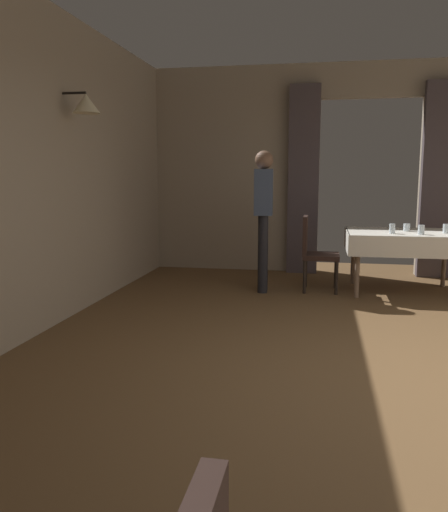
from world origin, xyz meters
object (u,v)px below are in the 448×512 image
at_px(chair_mid_left, 314,250).
at_px(glass_mid_b, 421,230).
at_px(glass_mid_d, 392,229).
at_px(dining_table_mid, 404,239).
at_px(person_waiter_by_doorway, 263,209).
at_px(glass_mid_a, 446,229).
at_px(glass_mid_c, 407,227).

bearing_deg(chair_mid_left, glass_mid_b, -8.88).
bearing_deg(glass_mid_d, chair_mid_left, 170.56).
bearing_deg(dining_table_mid, glass_mid_b, -65.06).
xyz_separation_m(glass_mid_d, person_waiter_by_doorway, (-1.52, -0.00, 0.22)).
bearing_deg(person_waiter_by_doorway, glass_mid_b, -1.20).
bearing_deg(glass_mid_d, glass_mid_b, -7.26).
relative_size(glass_mid_a, glass_mid_b, 0.99).
height_order(dining_table_mid, chair_mid_left, chair_mid_left).
xyz_separation_m(dining_table_mid, chair_mid_left, (-1.07, -0.11, -0.15)).
bearing_deg(glass_mid_d, glass_mid_c, 56.04).
bearing_deg(person_waiter_by_doorway, dining_table_mid, 8.65).
xyz_separation_m(dining_table_mid, glass_mid_c, (0.03, 0.06, 0.13)).
xyz_separation_m(glass_mid_b, glass_mid_c, (-0.11, 0.35, -0.01)).
relative_size(chair_mid_left, glass_mid_b, 8.34).
height_order(glass_mid_a, person_waiter_by_doorway, person_waiter_by_doorway).
relative_size(glass_mid_a, glass_mid_c, 1.19).
distance_m(dining_table_mid, glass_mid_b, 0.36).
distance_m(chair_mid_left, glass_mid_d, 0.95).
bearing_deg(glass_mid_b, person_waiter_by_doorway, 178.80).
bearing_deg(glass_mid_a, person_waiter_by_doorway, -176.00).
bearing_deg(person_waiter_by_doorway, glass_mid_a, 4.00).
height_order(dining_table_mid, glass_mid_a, glass_mid_a).
distance_m(dining_table_mid, person_waiter_by_doorway, 1.75).
distance_m(glass_mid_a, glass_mid_d, 0.64).
relative_size(chair_mid_left, glass_mid_a, 8.43).
xyz_separation_m(glass_mid_c, person_waiter_by_doorway, (-1.73, -0.31, 0.23)).
xyz_separation_m(glass_mid_b, person_waiter_by_doorway, (-1.83, 0.04, 0.22)).
bearing_deg(dining_table_mid, glass_mid_a, -13.54).
bearing_deg(glass_mid_b, chair_mid_left, 171.12).
bearing_deg(glass_mid_b, glass_mid_d, 172.74).
bearing_deg(glass_mid_a, glass_mid_c, 158.60).
xyz_separation_m(chair_mid_left, glass_mid_c, (1.10, 0.16, 0.28)).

